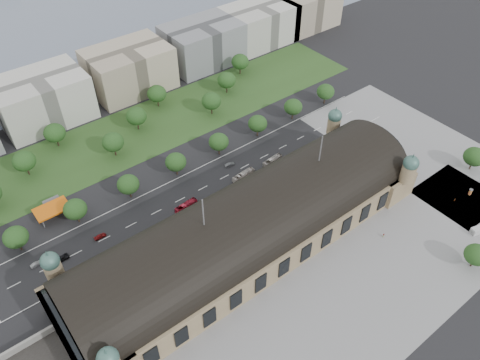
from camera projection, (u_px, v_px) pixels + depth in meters
ground at (249, 245)px, 185.40m from camera, size 900.00×900.00×0.00m
station at (249, 227)px, 178.43m from camera, size 150.00×48.40×44.30m
plaza_south at (349, 308)px, 164.41m from camera, size 190.00×48.00×0.12m
plaza_east at (411, 145)px, 231.95m from camera, size 56.00×100.00×0.12m
road_slab at (156, 212)px, 198.39m from camera, size 260.00×26.00×0.10m
grass_belt at (109, 144)px, 232.53m from camera, size 300.00×45.00×0.10m
petrol_station at (52, 206)px, 196.88m from camera, size 14.00×13.00×5.05m
lake at (6, 6)px, 358.15m from camera, size 700.00×320.00×0.08m
office_3 at (43, 99)px, 240.80m from camera, size 45.00×32.00×24.00m
office_4 at (129, 69)px, 263.40m from camera, size 45.00×32.00×24.00m
office_5 at (202, 44)px, 286.00m from camera, size 45.00×32.00×24.00m
office_6 at (259, 24)px, 306.33m from camera, size 45.00×32.00×24.00m
office_7 at (303, 9)px, 324.41m from camera, size 45.00×32.00×24.00m
tree_row_2 at (16, 237)px, 178.55m from camera, size 9.60×9.60×11.52m
tree_row_3 at (75, 209)px, 189.39m from camera, size 9.60×9.60×11.52m
tree_row_4 at (128, 184)px, 200.24m from camera, size 9.60×9.60×11.52m
tree_row_5 at (176, 162)px, 211.09m from camera, size 9.60×9.60×11.52m
tree_row_6 at (219, 142)px, 221.93m from camera, size 9.60×9.60×11.52m
tree_row_7 at (258, 124)px, 232.78m from camera, size 9.60×9.60×11.52m
tree_row_8 at (293, 107)px, 243.63m from camera, size 9.60×9.60×11.52m
tree_row_9 at (326, 92)px, 254.47m from camera, size 9.60×9.60×11.52m
tree_belt_4 at (24, 161)px, 210.61m from camera, size 10.40×10.40×12.48m
tree_belt_5 at (55, 133)px, 226.15m from camera, size 10.40×10.40×12.48m
tree_belt_6 at (113, 142)px, 220.83m from camera, size 10.40×10.40×12.48m
tree_belt_7 at (136, 116)px, 236.37m from camera, size 10.40×10.40×12.48m
tree_belt_8 at (157, 94)px, 251.91m from camera, size 10.40×10.40×12.48m
tree_belt_9 at (211, 101)px, 246.59m from camera, size 10.40×10.40×12.48m
tree_belt_10 at (227, 80)px, 262.13m from camera, size 10.40×10.40×12.48m
tree_belt_11 at (240, 62)px, 277.67m from camera, size 10.40×10.40×12.48m
tree_plaza_ne at (475, 157)px, 213.84m from camera, size 10.00×10.00×11.69m
tree_plaza_s at (477, 255)px, 173.12m from camera, size 9.00×9.00×10.64m
traffic_car_1 at (36, 264)px, 177.54m from camera, size 4.46×2.05×1.42m
traffic_car_2 at (61, 259)px, 179.31m from camera, size 6.00×2.95×1.64m
traffic_car_3 at (100, 236)px, 187.63m from camera, size 5.02×2.16×1.44m
traffic_car_4 at (192, 202)px, 201.93m from camera, size 4.61×2.24×1.52m
traffic_car_5 at (230, 164)px, 220.00m from camera, size 4.89×2.26×1.55m
parked_car_0 at (74, 290)px, 168.83m from camera, size 4.65×4.19×1.54m
parked_car_1 at (80, 284)px, 170.81m from camera, size 5.68×5.19×1.47m
parked_car_2 at (116, 260)px, 179.01m from camera, size 5.27×3.99×1.42m
parked_car_3 at (140, 256)px, 180.30m from camera, size 4.65×3.69×1.48m
parked_car_4 at (160, 241)px, 186.09m from camera, size 4.17×2.73×1.30m
parked_car_5 at (130, 262)px, 178.41m from camera, size 5.17×4.02×1.31m
parked_car_6 at (158, 245)px, 184.48m from camera, size 5.02×4.14×1.37m
bus_west at (186, 206)px, 199.02m from camera, size 10.89×3.47×2.98m
bus_mid at (244, 175)px, 213.04m from camera, size 12.00×3.54×3.30m
bus_east at (273, 160)px, 220.99m from camera, size 11.13×3.51×3.05m
van_south at (478, 230)px, 189.14m from camera, size 7.09×4.32×2.87m
advertising_column at (470, 192)px, 205.25m from camera, size 1.59×1.59×3.02m
pedestrian_0 at (384, 235)px, 187.65m from camera, size 0.93×0.56×1.88m
pedestrian_1 at (455, 200)px, 202.54m from camera, size 0.74×0.80×1.82m
pedestrian_4 at (474, 227)px, 191.10m from camera, size 1.22×0.90×1.73m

